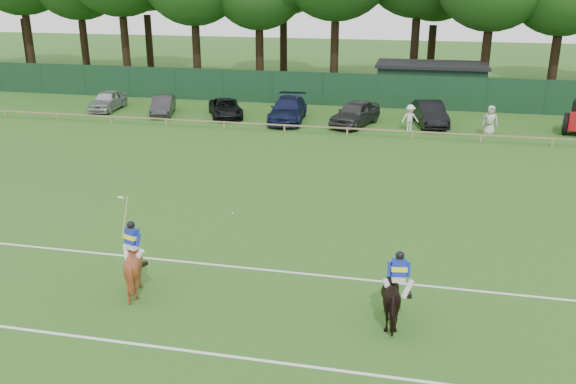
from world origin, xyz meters
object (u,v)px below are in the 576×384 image
(spectator_right, at_px, (490,121))
(spectator_mid, at_px, (488,122))
(horse_chestnut, at_px, (134,264))
(estate_black, at_px, (430,114))
(polo_ball, at_px, (233,213))
(hatch_grey, at_px, (355,113))
(sedan_silver, at_px, (108,100))
(spectator_left, at_px, (410,118))
(sedan_navy, at_px, (288,110))
(sedan_grey, at_px, (163,106))
(suv_black, at_px, (226,108))
(horse_dark, at_px, (397,296))
(utility_shed, at_px, (430,83))

(spectator_right, bearing_deg, spectator_mid, -151.11)
(horse_chestnut, relative_size, estate_black, 0.38)
(polo_ball, bearing_deg, hatch_grey, 79.56)
(sedan_silver, distance_m, spectator_left, 22.06)
(spectator_left, bearing_deg, sedan_navy, 150.35)
(sedan_grey, bearing_deg, spectator_mid, -19.66)
(horse_chestnut, bearing_deg, estate_black, -86.45)
(suv_black, distance_m, spectator_left, 12.85)
(sedan_navy, relative_size, estate_black, 1.16)
(horse_dark, distance_m, sedan_navy, 25.92)
(sedan_silver, relative_size, spectator_right, 2.27)
(horse_chestnut, distance_m, estate_black, 26.67)
(suv_black, xyz_separation_m, sedan_navy, (4.55, -0.35, 0.18))
(hatch_grey, xyz_separation_m, spectator_mid, (8.35, -0.99, 0.04))
(spectator_left, bearing_deg, suv_black, 151.62)
(spectator_mid, relative_size, utility_shed, 0.20)
(sedan_grey, relative_size, estate_black, 0.84)
(horse_chestnut, xyz_separation_m, hatch_grey, (4.22, 24.01, -0.09))
(sedan_navy, bearing_deg, sedan_silver, 172.38)
(spectator_left, bearing_deg, horse_chestnut, -130.32)
(horse_chestnut, distance_m, utility_shed, 34.40)
(horse_chestnut, relative_size, sedan_grey, 0.45)
(sedan_navy, distance_m, estate_black, 9.48)
(sedan_navy, relative_size, spectator_right, 2.94)
(estate_black, xyz_separation_m, spectator_left, (-1.24, -1.95, 0.07))
(sedan_navy, bearing_deg, sedan_grey, 174.58)
(sedan_silver, distance_m, hatch_grey, 18.41)
(sedan_silver, xyz_separation_m, sedan_navy, (13.77, -0.72, 0.08))
(sedan_silver, bearing_deg, spectator_mid, -8.83)
(suv_black, height_order, estate_black, estate_black)
(estate_black, relative_size, spectator_right, 2.54)
(sedan_silver, height_order, spectator_mid, spectator_mid)
(estate_black, height_order, spectator_right, spectator_right)
(hatch_grey, distance_m, spectator_mid, 8.41)
(suv_black, xyz_separation_m, utility_shed, (14.00, 8.55, 0.92))
(hatch_grey, relative_size, estate_black, 1.00)
(estate_black, bearing_deg, horse_dark, -104.31)
(horse_dark, relative_size, spectator_mid, 1.16)
(horse_chestnut, bearing_deg, polo_ball, -75.38)
(hatch_grey, bearing_deg, spectator_mid, 12.46)
(sedan_navy, height_order, polo_ball, sedan_navy)
(horse_dark, bearing_deg, estate_black, -100.92)
(sedan_silver, relative_size, sedan_navy, 0.77)
(spectator_mid, bearing_deg, utility_shed, 117.57)
(sedan_grey, xyz_separation_m, spectator_left, (17.37, -1.28, 0.19))
(suv_black, relative_size, polo_ball, 49.50)
(spectator_right, height_order, polo_ball, spectator_right)
(suv_black, relative_size, hatch_grey, 0.94)
(horse_chestnut, bearing_deg, spectator_left, -85.28)
(hatch_grey, distance_m, polo_ball, 17.48)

